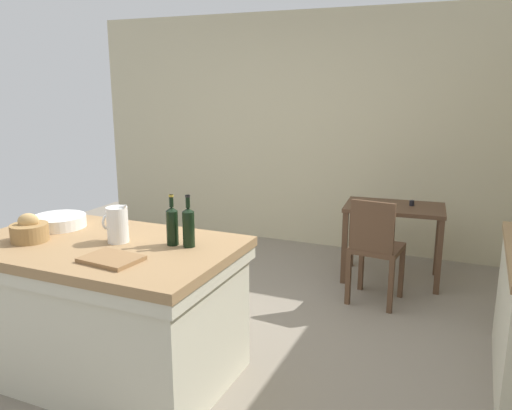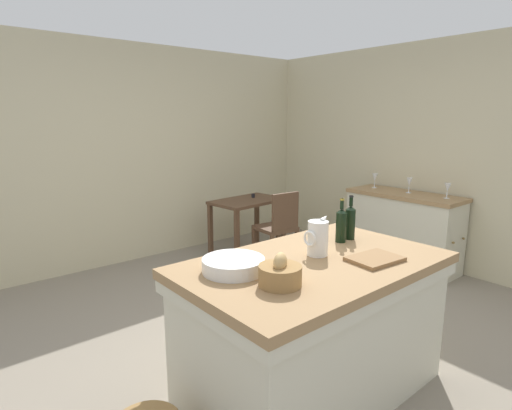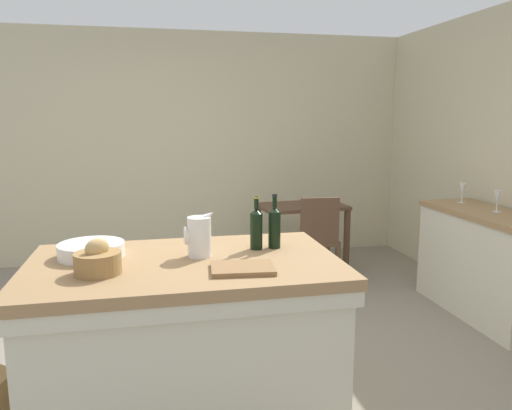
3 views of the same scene
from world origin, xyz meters
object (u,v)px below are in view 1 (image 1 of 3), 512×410
(pitcher, at_px, (117,224))
(writing_desk, at_px, (394,218))
(wine_bottle_dark, at_px, (189,226))
(wine_bottle_amber, at_px, (172,225))
(cutting_board, at_px, (111,259))
(island_table, at_px, (106,304))
(bread_basket, at_px, (29,231))
(wooden_chair, at_px, (375,247))
(wash_bowl, at_px, (59,221))

(pitcher, bearing_deg, writing_desk, 60.52)
(wine_bottle_dark, distance_m, wine_bottle_amber, 0.11)
(cutting_board, bearing_deg, writing_desk, 66.69)
(island_table, bearing_deg, bread_basket, -161.33)
(pitcher, height_order, wine_bottle_amber, wine_bottle_amber)
(pitcher, distance_m, wine_bottle_dark, 0.46)
(bread_basket, bearing_deg, island_table, 18.67)
(island_table, height_order, writing_desk, island_table)
(wine_bottle_dark, bearing_deg, cutting_board, -123.84)
(pitcher, distance_m, cutting_board, 0.37)
(island_table, distance_m, cutting_board, 0.56)
(cutting_board, xyz_separation_m, wine_bottle_amber, (0.15, 0.39, 0.11))
(cutting_board, bearing_deg, wine_bottle_amber, 68.37)
(island_table, bearing_deg, wine_bottle_dark, 15.60)
(wooden_chair, bearing_deg, wine_bottle_amber, -119.87)
(bread_basket, bearing_deg, wine_bottle_amber, 18.64)
(writing_desk, xyz_separation_m, bread_basket, (-1.84, -2.54, 0.34))
(bread_basket, bearing_deg, pitcher, 21.40)
(writing_desk, distance_m, wine_bottle_amber, 2.49)
(pitcher, bearing_deg, cutting_board, -58.14)
(pitcher, distance_m, wash_bowl, 0.60)
(cutting_board, bearing_deg, bread_basket, 172.06)
(island_table, height_order, wash_bowl, wash_bowl)
(pitcher, bearing_deg, wine_bottle_dark, 11.64)
(pitcher, bearing_deg, wine_bottle_amber, 14.27)
(island_table, bearing_deg, writing_desk, 59.55)
(writing_desk, bearing_deg, wine_bottle_amber, -113.59)
(pitcher, xyz_separation_m, cutting_board, (0.19, -0.30, -0.10))
(island_table, height_order, wine_bottle_amber, wine_bottle_amber)
(pitcher, xyz_separation_m, bread_basket, (-0.51, -0.20, -0.05))
(bread_basket, relative_size, wine_bottle_amber, 0.73)
(writing_desk, bearing_deg, cutting_board, -113.31)
(cutting_board, relative_size, wine_bottle_amber, 1.01)
(cutting_board, bearing_deg, pitcher, 121.86)
(wooden_chair, bearing_deg, wine_bottle_dark, -116.96)
(writing_desk, bearing_deg, wash_bowl, -130.50)
(wash_bowl, xyz_separation_m, bread_basket, (0.07, -0.31, 0.02))
(pitcher, relative_size, wash_bowl, 0.74)
(island_table, height_order, bread_basket, bread_basket)
(writing_desk, distance_m, wooden_chair, 0.64)
(writing_desk, xyz_separation_m, wine_bottle_amber, (-0.98, -2.25, 0.41))
(wine_bottle_amber, bearing_deg, wine_bottle_dark, 3.26)
(wash_bowl, distance_m, wine_bottle_amber, 0.92)
(wine_bottle_dark, relative_size, wine_bottle_amber, 1.02)
(cutting_board, bearing_deg, wooden_chair, 61.62)
(wine_bottle_dark, bearing_deg, wash_bowl, 178.90)
(wooden_chair, relative_size, wine_bottle_dark, 2.90)
(pitcher, bearing_deg, island_table, -146.60)
(wooden_chair, xyz_separation_m, cutting_board, (-1.09, -2.01, 0.40))
(island_table, bearing_deg, cutting_board, -41.66)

